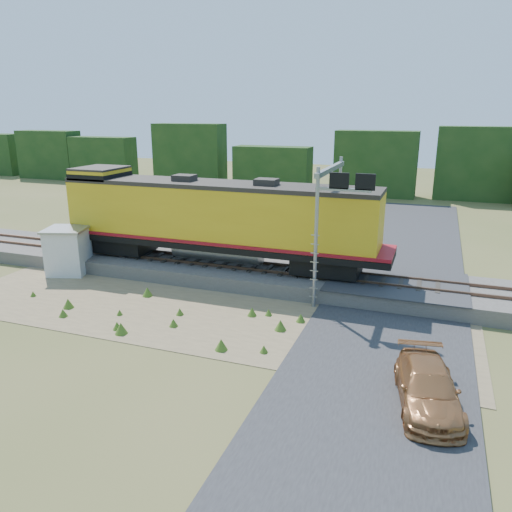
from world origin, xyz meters
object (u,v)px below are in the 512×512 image
at_px(locomotive, 212,218).
at_px(signal_gantry, 334,197).
at_px(shed, 68,251).
at_px(car, 428,388).

bearing_deg(locomotive, signal_gantry, -5.31).
relative_size(shed, car, 0.64).
height_order(shed, car, shed).
distance_m(signal_gantry, car, 11.61).
bearing_deg(locomotive, car, -39.05).
bearing_deg(shed, car, -37.57).
bearing_deg(shed, locomotive, -0.60).
height_order(locomotive, shed, locomotive).
bearing_deg(car, locomotive, 130.87).
distance_m(shed, car, 21.93).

